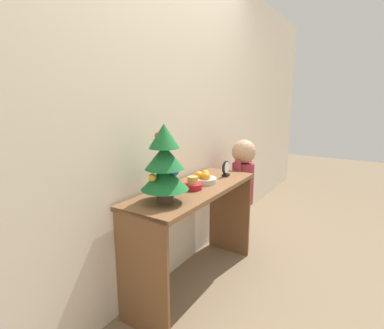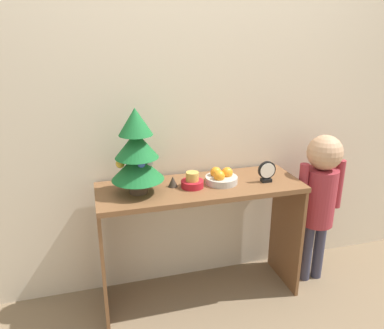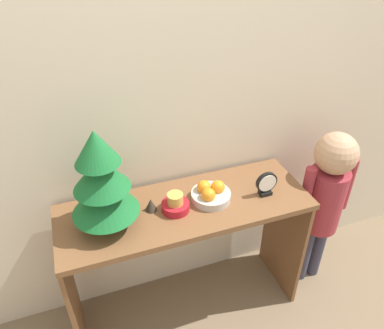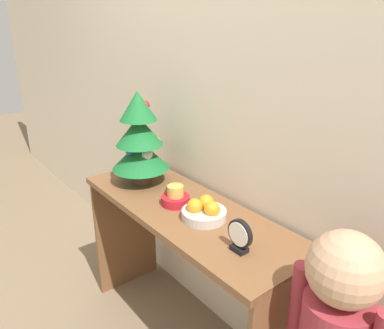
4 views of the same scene
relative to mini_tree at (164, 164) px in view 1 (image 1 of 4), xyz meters
name	(u,v)px [view 1 (image 1 of 4)]	position (x,y,z in m)	size (l,w,h in m)	color
ground_plane	(220,291)	(0.36, -0.20, -1.00)	(12.00, 12.00, 0.00)	#7A664C
back_wall	(165,117)	(0.36, 0.27, 0.25)	(7.00, 0.05, 2.50)	beige
console_table	(195,210)	(0.36, 0.01, -0.41)	(1.21, 0.42, 0.76)	brown
mini_tree	(164,164)	(0.00, 0.00, 0.00)	(0.29, 0.29, 0.48)	#4C3828
fruit_bowl	(204,178)	(0.49, 0.01, -0.20)	(0.19, 0.19, 0.09)	#B7B2A8
singing_bowl	(193,185)	(0.31, -0.01, -0.20)	(0.13, 0.13, 0.09)	#AD1923
desk_clock	(226,169)	(0.76, -0.05, -0.17)	(0.11, 0.04, 0.13)	black
figurine	(180,188)	(0.20, 0.03, -0.21)	(0.06, 0.06, 0.06)	#382D23
child_figure	(243,178)	(1.15, -0.03, -0.34)	(0.32, 0.22, 1.02)	#38384C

